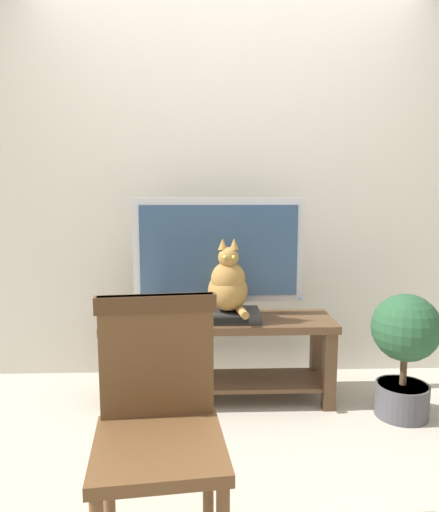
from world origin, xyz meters
TOP-DOWN VIEW (x-y plane):
  - ground_plane at (0.00, 0.00)m, footprint 12.00×12.00m
  - back_wall at (0.00, 0.97)m, footprint 7.00×0.12m
  - tv_stand at (-0.07, 0.47)m, footprint 1.35×0.41m
  - tv at (-0.07, 0.55)m, footprint 1.01×0.20m
  - media_box at (-0.03, 0.43)m, footprint 0.37×0.23m
  - cat at (-0.02, 0.41)m, footprint 0.23×0.34m
  - wooden_chair at (-0.32, -0.77)m, footprint 0.45×0.46m
  - book_stack at (-0.55, 0.43)m, footprint 0.23×0.19m
  - potted_plant at (0.94, 0.22)m, footprint 0.37×0.37m

SIDE VIEW (x-z plane):
  - ground_plane at x=0.00m, z-range 0.00..0.00m
  - tv_stand at x=-0.07m, z-range 0.09..0.59m
  - potted_plant at x=0.94m, z-range 0.06..0.75m
  - wooden_chair at x=-0.32m, z-range 0.07..0.97m
  - media_box at x=-0.03m, z-range 0.50..0.56m
  - book_stack at x=-0.55m, z-range 0.50..0.61m
  - cat at x=-0.02m, z-range 0.50..0.93m
  - tv at x=-0.07m, z-range 0.52..1.23m
  - back_wall at x=0.00m, z-range 0.00..2.80m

